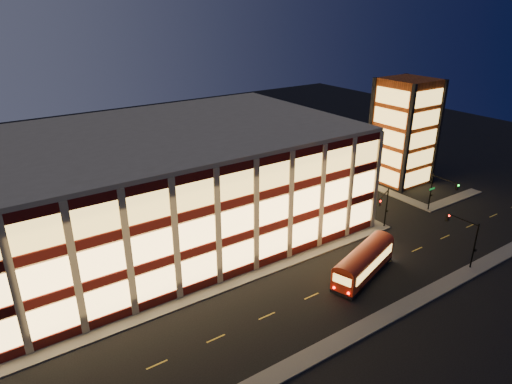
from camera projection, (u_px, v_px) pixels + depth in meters
ground at (251, 282)px, 52.22m from camera, size 200.00×200.00×0.00m
sidewalk_office_south at (224, 286)px, 51.39m from camera, size 54.00×2.00×0.15m
sidewalk_office_east at (307, 191)px, 77.13m from camera, size 2.00×30.00×0.15m
sidewalk_tower_south at (452, 200)px, 73.83m from camera, size 14.00×2.00×0.15m
sidewalk_tower_west at (354, 178)px, 82.88m from camera, size 2.00×30.00×0.15m
sidewalk_near at (328, 347)px, 42.30m from camera, size 100.00×2.00×0.15m
office_building at (162, 184)px, 60.78m from camera, size 50.45×30.45×14.50m
stair_tower at (404, 132)px, 78.71m from camera, size 8.60×8.60×18.00m
traffic_signal_far at (384, 204)px, 62.41m from camera, size 3.79×1.87×6.00m
traffic_signal_right at (440, 188)px, 67.65m from camera, size 1.20×4.37×6.00m
traffic_signal_near at (465, 233)px, 54.50m from camera, size 0.32×4.45×6.00m
trolley_bus at (364, 261)px, 52.63m from camera, size 11.11×5.92×3.66m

